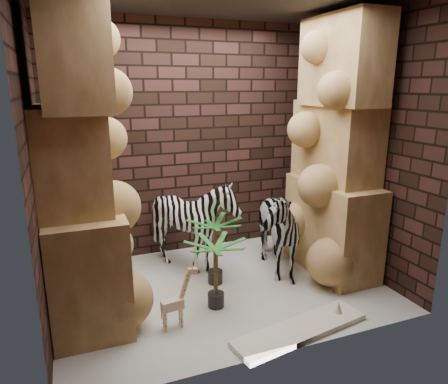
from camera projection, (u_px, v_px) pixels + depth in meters
name	position (u px, v px, depth m)	size (l,w,h in m)	color
floor	(222.00, 288.00, 4.56)	(3.50, 3.50, 0.00)	silver
wall_back	(188.00, 141.00, 5.30)	(3.50, 3.50, 0.00)	black
wall_front	(282.00, 182.00, 3.05)	(3.50, 3.50, 0.00)	black
wall_left	(36.00, 168.00, 3.56)	(3.00, 3.00, 0.00)	black
wall_right	(360.00, 147.00, 4.79)	(3.00, 3.00, 0.00)	black
rock_pillar_left	(78.00, 165.00, 3.68)	(0.68, 1.30, 3.00)	#E3B176
rock_pillar_right	(337.00, 148.00, 4.67)	(0.58, 1.25, 3.00)	#E3B176
zebra_right	(270.00, 220.00, 4.83)	(0.59, 1.09, 1.29)	white
zebra_left	(194.00, 229.00, 4.89)	(0.94, 1.17, 1.06)	white
giraffe_toy	(172.00, 298.00, 3.73)	(0.31, 0.10, 0.61)	beige
palm_front	(215.00, 251.00, 4.58)	(0.36, 0.36, 0.78)	#1B7119
palm_back	(216.00, 274.00, 4.09)	(0.36, 0.36, 0.73)	#1B7119
surfboard	(301.00, 330.00, 3.74)	(1.37, 0.34, 0.05)	#F3EECB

